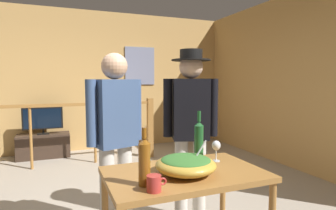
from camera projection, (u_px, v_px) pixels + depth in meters
back_wall at (81, 81)px, 5.63m from camera, size 6.18×0.10×2.80m
side_wall_right at (280, 81)px, 4.79m from camera, size 0.10×4.58×2.80m
framed_picture at (140, 66)px, 5.99m from camera, size 0.64×0.03×0.79m
stair_railing at (72, 122)px, 4.64m from camera, size 4.04×0.10×1.09m
tv_console at (44, 146)px, 5.15m from camera, size 0.90×0.40×0.43m
flat_screen_tv at (43, 119)px, 5.08m from camera, size 0.68×0.12×0.49m
serving_table at (185, 184)px, 2.03m from camera, size 1.13×0.70×0.75m
salad_bowl at (186, 164)px, 1.96m from camera, size 0.43×0.43×0.23m
wine_glass at (216, 146)px, 2.27m from camera, size 0.07×0.07×0.17m
wine_bottle_amber at (144, 161)px, 1.74m from camera, size 0.07×0.07×0.37m
wine_bottle_green at (199, 139)px, 2.36m from camera, size 0.08×0.08×0.40m
mug_red at (154, 183)px, 1.65m from camera, size 0.12×0.09×0.10m
person_standing_left at (115, 131)px, 2.48m from camera, size 0.51×0.31×1.65m
person_standing_right at (191, 121)px, 2.74m from camera, size 0.52×0.38×1.70m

